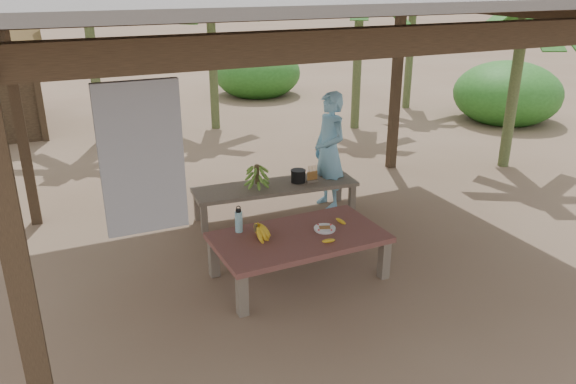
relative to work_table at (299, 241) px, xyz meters
name	(u,v)px	position (x,y,z in m)	size (l,w,h in m)	color
ground	(302,256)	(0.25, 0.42, -0.43)	(80.00, 80.00, 0.00)	brown
pavilion	(304,7)	(0.23, 0.41, 2.34)	(6.60, 5.60, 2.95)	black
work_table	(299,241)	(0.00, 0.00, 0.00)	(1.82, 1.04, 0.50)	brown
bench	(276,189)	(0.43, 1.62, -0.04)	(2.24, 0.78, 0.45)	brown
ripe_banana_bunch	(256,231)	(-0.45, 0.11, 0.15)	(0.29, 0.24, 0.17)	yellow
plate	(325,229)	(0.31, -0.01, 0.08)	(0.24, 0.24, 0.04)	white
loose_banana_front	(329,241)	(0.20, -0.29, 0.09)	(0.04, 0.17, 0.04)	yellow
loose_banana_side	(341,221)	(0.56, 0.09, 0.09)	(0.04, 0.15, 0.04)	yellow
water_flask	(239,221)	(-0.55, 0.35, 0.19)	(0.08, 0.08, 0.30)	teal
green_banana_stalk	(257,176)	(0.17, 1.64, 0.18)	(0.29, 0.29, 0.33)	#598C2D
cooking_pot	(298,176)	(0.75, 1.60, 0.10)	(0.19, 0.19, 0.16)	black
skewer_rack	(312,173)	(0.93, 1.52, 0.14)	(0.18, 0.08, 0.24)	#A57F47
woman	(329,151)	(1.24, 1.63, 0.38)	(0.60, 0.39, 1.64)	#77BAE2
banana_plant_e	(525,14)	(4.86, 1.98, 2.06)	(1.80, 1.80, 2.98)	#596638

